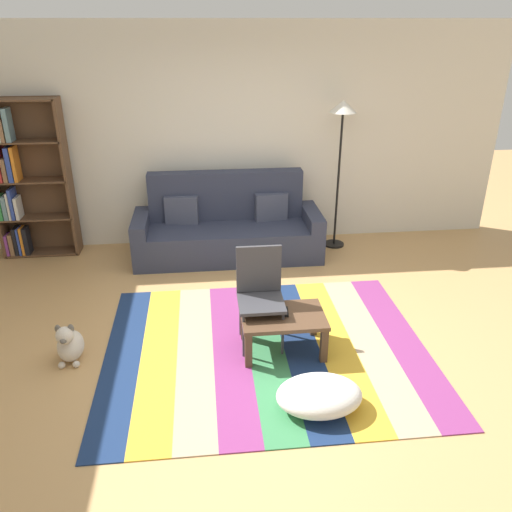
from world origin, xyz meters
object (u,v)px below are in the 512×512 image
Objects in this scene: dog at (70,344)px; tv_remote at (286,312)px; bookshelf at (21,179)px; coffee_table at (283,321)px; folding_chair at (260,288)px; standing_lamp at (342,127)px; couch at (228,229)px; pouf at (319,395)px.

dog is 1.88m from tv_remote.
bookshelf is 12.64× the size of tv_remote.
tv_remote is (1.86, -0.02, 0.21)m from dog.
folding_chair reaches higher than coffee_table.
standing_lamp is at bearing 117.14° from folding_chair.
couch reaches higher than folding_chair.
tv_remote is at bearing 21.17° from folding_chair.
pouf is 0.35× the size of standing_lamp.
bookshelf is at bearing 132.65° from pouf.
folding_chair reaches higher than pouf.
tv_remote is at bearing 98.90° from pouf.
standing_lamp is (1.03, 2.25, 1.23)m from coffee_table.
bookshelf is 2.91× the size of pouf.
folding_chair is (-1.21, -2.07, -1.00)m from standing_lamp.
dog reaches higher than coffee_table.
bookshelf is (-2.43, 0.28, 0.63)m from couch.
couch reaches higher than dog.
bookshelf is 2.67m from dog.
dog reaches higher than tv_remote.
bookshelf is at bearing 111.93° from dog.
standing_lamp is (2.87, 2.20, 1.37)m from dog.
coffee_table is at bearing -80.38° from couch.
pouf is 0.72× the size of folding_chair.
dog is (0.95, -2.36, -0.81)m from bookshelf.
folding_chair reaches higher than tv_remote.
coffee_table is (2.79, -2.41, -0.67)m from bookshelf.
dog is at bearing -142.51° from standing_lamp.
tv_remote is (-0.13, 0.82, 0.25)m from pouf.
bookshelf reaches higher than standing_lamp.
tv_remote is at bearing -40.17° from bookshelf.
pouf is 3.46m from standing_lamp.
folding_chair is at bearing -84.75° from couch.
dog is 2.65× the size of tv_remote.
pouf is at bearing -13.31° from folding_chair.
standing_lamp is at bearing 5.31° from couch.
dog is 0.44× the size of folding_chair.
folding_chair is (2.60, -2.22, -0.43)m from bookshelf.
coffee_table is (0.36, -2.12, -0.04)m from couch.
couch is at bearing 54.50° from dog.
coffee_table is 2.77m from standing_lamp.
bookshelf is 2.61× the size of coffee_table.
bookshelf reaches higher than couch.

